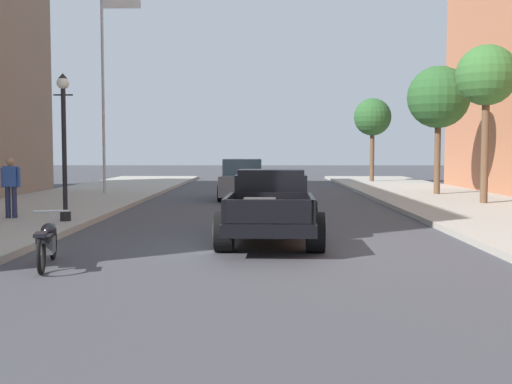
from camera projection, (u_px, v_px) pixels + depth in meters
ground_plane at (259, 246)px, 13.32m from camera, size 140.00×140.00×0.00m
hotrod_truck_black at (271, 207)px, 14.04m from camera, size 2.30×4.99×1.58m
motorcycle_parked at (47, 241)px, 10.90m from camera, size 0.68×2.09×0.93m
car_background_grey at (243, 180)px, 25.92m from camera, size 1.89×4.31×1.65m
pedestrian_sidewalk_left at (11, 184)px, 17.34m from camera, size 0.53×0.22×1.65m
street_lamp_near at (64, 136)px, 16.53m from camera, size 0.50×0.32×3.85m
flagpole at (108, 62)px, 26.99m from camera, size 1.74×0.16×9.16m
street_tree_second at (487, 77)px, 22.05m from camera, size 2.11×2.11×5.52m
street_tree_third at (439, 98)px, 26.65m from camera, size 2.61×2.61×5.39m
street_tree_farthest at (372, 118)px, 37.73m from camera, size 2.22×2.22×4.94m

